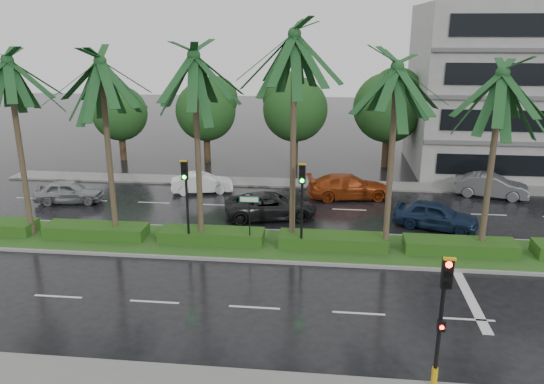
# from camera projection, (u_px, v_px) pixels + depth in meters

# --- Properties ---
(ground) EXTENTS (120.00, 120.00, 0.00)m
(ground) POSITION_uv_depth(u_px,v_px,m) (269.00, 255.00, 25.27)
(ground) COLOR black
(ground) RESTS_ON ground
(far_sidewalk) EXTENTS (40.00, 2.00, 0.12)m
(far_sidewalk) POSITION_uv_depth(u_px,v_px,m) (289.00, 183.00, 36.64)
(far_sidewalk) COLOR slate
(far_sidewalk) RESTS_ON ground
(median) EXTENTS (36.00, 4.00, 0.15)m
(median) POSITION_uv_depth(u_px,v_px,m) (271.00, 245.00, 26.20)
(median) COLOR gray
(median) RESTS_ON ground
(hedge) EXTENTS (35.20, 1.40, 0.60)m
(hedge) POSITION_uv_depth(u_px,v_px,m) (271.00, 238.00, 26.09)
(hedge) COLOR #214F16
(hedge) RESTS_ON median
(lane_markings) EXTENTS (34.00, 13.06, 0.01)m
(lane_markings) POSITION_uv_depth(u_px,v_px,m) (333.00, 261.00, 24.55)
(lane_markings) COLOR silver
(lane_markings) RESTS_ON ground
(palm_row) EXTENTS (26.30, 4.20, 10.76)m
(palm_row) POSITION_uv_depth(u_px,v_px,m) (244.00, 74.00, 23.87)
(palm_row) COLOR #413325
(palm_row) RESTS_ON median
(signal_near) EXTENTS (0.34, 0.45, 4.36)m
(signal_near) POSITION_uv_depth(u_px,v_px,m) (441.00, 319.00, 14.99)
(signal_near) COLOR black
(signal_near) RESTS_ON near_sidewalk
(signal_median_left) EXTENTS (0.34, 0.42, 4.36)m
(signal_median_left) POSITION_uv_depth(u_px,v_px,m) (186.00, 190.00, 25.08)
(signal_median_left) COLOR black
(signal_median_left) RESTS_ON median
(signal_median_right) EXTENTS (0.34, 0.42, 4.36)m
(signal_median_right) POSITION_uv_depth(u_px,v_px,m) (302.00, 194.00, 24.50)
(signal_median_right) COLOR black
(signal_median_right) RESTS_ON median
(street_sign) EXTENTS (0.95, 0.09, 2.60)m
(street_sign) POSITION_uv_depth(u_px,v_px,m) (249.00, 209.00, 25.20)
(street_sign) COLOR black
(street_sign) RESTS_ON median
(bg_trees) EXTENTS (32.87, 5.39, 7.78)m
(bg_trees) POSITION_uv_depth(u_px,v_px,m) (324.00, 105.00, 40.34)
(bg_trees) COLOR #352518
(bg_trees) RESTS_ON ground
(building) EXTENTS (16.00, 10.00, 12.00)m
(building) POSITION_uv_depth(u_px,v_px,m) (527.00, 90.00, 38.78)
(building) COLOR gray
(building) RESTS_ON ground
(car_silver) EXTENTS (2.28, 4.28, 1.39)m
(car_silver) POSITION_uv_depth(u_px,v_px,m) (69.00, 192.00, 32.61)
(car_silver) COLOR gray
(car_silver) RESTS_ON ground
(car_white) EXTENTS (2.27, 4.17, 1.30)m
(car_white) POSITION_uv_depth(u_px,v_px,m) (202.00, 183.00, 34.59)
(car_white) COLOR white
(car_white) RESTS_ON ground
(car_darkgrey) EXTENTS (3.62, 5.66, 1.45)m
(car_darkgrey) POSITION_uv_depth(u_px,v_px,m) (271.00, 206.00, 29.98)
(car_darkgrey) COLOR black
(car_darkgrey) RESTS_ON ground
(car_red) EXTENTS (3.07, 5.57, 1.53)m
(car_red) POSITION_uv_depth(u_px,v_px,m) (349.00, 186.00, 33.44)
(car_red) COLOR #9C3711
(car_red) RESTS_ON ground
(car_blue) EXTENTS (3.12, 4.73, 1.50)m
(car_blue) POSITION_uv_depth(u_px,v_px,m) (436.00, 215.00, 28.39)
(car_blue) COLOR #182949
(car_blue) RESTS_ON ground
(car_grey) EXTENTS (2.64, 4.73, 1.48)m
(car_grey) POSITION_uv_depth(u_px,v_px,m) (491.00, 186.00, 33.66)
(car_grey) COLOR slate
(car_grey) RESTS_ON ground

